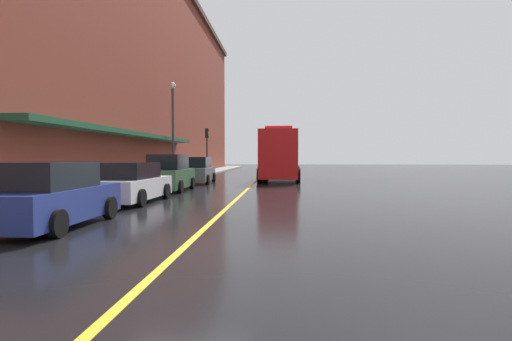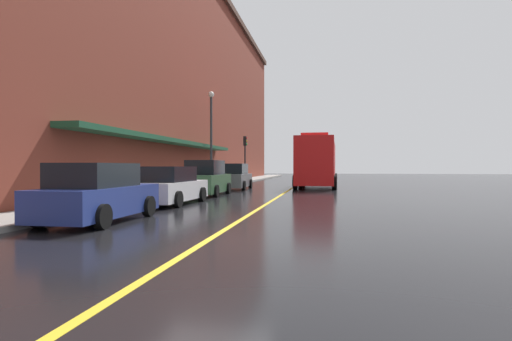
% 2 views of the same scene
% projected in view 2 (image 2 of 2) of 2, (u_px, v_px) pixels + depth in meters
% --- Properties ---
extents(ground_plane, '(112.00, 112.00, 0.00)m').
position_uv_depth(ground_plane, '(296.00, 186.00, 33.58)').
color(ground_plane, black).
extents(sidewalk_left, '(2.40, 70.00, 0.15)m').
position_uv_depth(sidewalk_left, '(222.00, 184.00, 34.64)').
color(sidewalk_left, gray).
rests_on(sidewalk_left, ground).
extents(lane_center_stripe, '(0.16, 70.00, 0.01)m').
position_uv_depth(lane_center_stripe, '(296.00, 186.00, 33.58)').
color(lane_center_stripe, gold).
rests_on(lane_center_stripe, ground).
extents(brick_building_left, '(11.77, 64.00, 18.17)m').
position_uv_depth(brick_building_left, '(144.00, 77.00, 34.67)').
color(brick_building_left, maroon).
rests_on(brick_building_left, ground).
extents(parked_car_0, '(2.03, 4.47, 1.67)m').
position_uv_depth(parked_car_0, '(98.00, 194.00, 11.73)').
color(parked_car_0, navy).
rests_on(parked_car_0, ground).
extents(parked_car_1, '(2.18, 4.66, 1.57)m').
position_uv_depth(parked_car_1, '(169.00, 186.00, 17.19)').
color(parked_car_1, silver).
rests_on(parked_car_1, ground).
extents(parked_car_2, '(2.02, 4.40, 1.90)m').
position_uv_depth(parked_car_2, '(206.00, 179.00, 22.36)').
color(parked_car_2, '#2D5133').
rests_on(parked_car_2, ground).
extents(parked_car_3, '(2.20, 4.77, 1.76)m').
position_uv_depth(parked_car_3, '(234.00, 177.00, 28.40)').
color(parked_car_3, '#595B60').
rests_on(parked_car_3, ground).
extents(fire_truck, '(3.12, 9.26, 3.83)m').
position_uv_depth(fire_truck, '(317.00, 163.00, 30.94)').
color(fire_truck, red).
rests_on(fire_truck, ground).
extents(parking_meter_0, '(0.14, 0.18, 1.33)m').
position_uv_depth(parking_meter_0, '(174.00, 176.00, 21.33)').
color(parking_meter_0, '#4C4C51').
rests_on(parking_meter_0, sidewalk_left).
extents(parking_meter_1, '(0.14, 0.18, 1.33)m').
position_uv_depth(parking_meter_1, '(119.00, 180.00, 15.76)').
color(parking_meter_1, '#4C4C51').
rests_on(parking_meter_1, sidewalk_left).
extents(street_lamp_left, '(0.44, 0.44, 6.94)m').
position_uv_depth(street_lamp_left, '(211.00, 128.00, 30.35)').
color(street_lamp_left, '#33383D').
rests_on(street_lamp_left, sidewalk_left).
extents(traffic_light_near, '(0.38, 0.36, 4.30)m').
position_uv_depth(traffic_light_near, '(245.00, 150.00, 39.50)').
color(traffic_light_near, '#232326').
rests_on(traffic_light_near, sidewalk_left).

